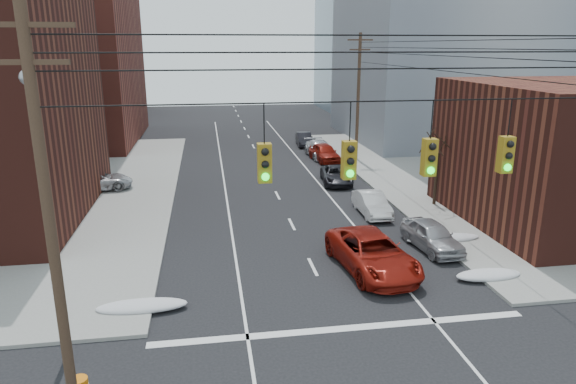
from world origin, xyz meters
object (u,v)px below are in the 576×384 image
object	(u,v)px
parked_car_c	(336,175)
lot_car_d	(50,176)
parked_car_b	(372,204)
parked_car_a	(432,236)
parked_car_e	(324,152)
lot_car_b	(97,181)
parked_car_d	(320,149)
red_pickup	(372,253)
parked_car_f	(304,139)
lot_car_a	(42,198)

from	to	relation	value
parked_car_c	lot_car_d	xyz separation A→B (m)	(-20.91, 2.63, 0.13)
lot_car_d	parked_car_c	bearing A→B (deg)	-79.52
parked_car_b	lot_car_d	size ratio (longest dim) A/B	1.16
parked_car_a	lot_car_d	xyz separation A→B (m)	(-22.49, 15.94, 0.03)
parked_car_e	lot_car_b	distance (m)	19.41
parked_car_d	lot_car_d	world-z (taller)	parked_car_d
parked_car_d	parked_car_e	xyz separation A→B (m)	(0.02, -1.72, 0.05)
lot_car_b	red_pickup	bearing A→B (deg)	-146.31
parked_car_b	parked_car_f	distance (m)	22.65
parked_car_b	lot_car_a	world-z (taller)	lot_car_a
parked_car_c	parked_car_d	distance (m)	9.37
parked_car_c	parked_car_e	xyz separation A→B (m)	(0.83, 7.61, 0.15)
red_pickup	lot_car_b	size ratio (longest dim) A/B	1.26
parked_car_c	lot_car_b	bearing A→B (deg)	-174.25
parked_car_b	parked_car_d	distance (m)	16.84
parked_car_d	parked_car_f	distance (m)	5.83
parked_car_e	lot_car_d	bearing A→B (deg)	-173.13
parked_car_d	parked_car_e	world-z (taller)	parked_car_e
parked_car_b	parked_car_e	bearing A→B (deg)	88.41
parked_car_b	lot_car_d	xyz separation A→B (m)	(-21.23, 10.13, 0.08)
parked_car_c	lot_car_b	size ratio (longest dim) A/B	0.96
parked_car_b	parked_car_c	xyz separation A→B (m)	(-0.32, 7.50, -0.05)
parked_car_f	lot_car_b	bearing A→B (deg)	-135.78
red_pickup	lot_car_a	world-z (taller)	red_pickup
lot_car_b	parked_car_c	bearing A→B (deg)	-101.23
parked_car_d	parked_car_a	bearing A→B (deg)	-91.43
parked_car_a	parked_car_c	distance (m)	13.41
parked_car_f	parked_car_b	bearing A→B (deg)	-86.09
parked_car_b	parked_car_d	size ratio (longest dim) A/B	0.81
parked_car_f	lot_car_a	xyz separation A→B (m)	(-20.10, -18.77, 0.17)
parked_car_b	parked_car_f	world-z (taller)	parked_car_b
parked_car_f	lot_car_b	size ratio (longest dim) A/B	0.85
red_pickup	lot_car_d	distance (m)	25.91
red_pickup	parked_car_c	distance (m)	15.45
parked_car_a	red_pickup	bearing A→B (deg)	-158.60
parked_car_d	red_pickup	bearing A→B (deg)	-100.34
parked_car_c	lot_car_a	size ratio (longest dim) A/B	1.08
parked_car_b	lot_car_a	size ratio (longest dim) A/B	0.99
parked_car_b	parked_car_c	world-z (taller)	parked_car_b
parked_car_b	parked_car_e	distance (m)	15.12
parked_car_b	parked_car_c	size ratio (longest dim) A/B	0.91
parked_car_c	parked_car_d	world-z (taller)	parked_car_d
parked_car_f	lot_car_d	distance (m)	24.72
red_pickup	parked_car_f	distance (m)	30.55
red_pickup	lot_car_b	world-z (taller)	red_pickup
red_pickup	parked_car_c	xyz separation A→B (m)	(2.19, 15.29, -0.20)
red_pickup	parked_car_b	bearing A→B (deg)	65.22
red_pickup	parked_car_a	size ratio (longest dim) A/B	1.41
parked_car_d	lot_car_b	world-z (taller)	parked_car_d
parked_car_b	lot_car_d	bearing A→B (deg)	154.84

